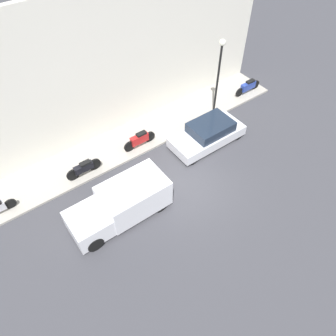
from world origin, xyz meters
TOP-DOWN VIEW (x-y plane):
  - ground_plane at (0.00, 0.00)m, footprint 60.00×60.00m
  - sidewalk at (4.43, 0.00)m, footprint 2.59×18.47m
  - building_facade at (5.87, 0.00)m, footprint 0.30×18.47m
  - parked_car at (1.84, -2.87)m, footprint 1.85×4.18m
  - delivery_van at (0.42, 3.48)m, footprint 1.86×4.57m
  - motorcycle_red at (3.69, 0.39)m, footprint 0.30×1.93m
  - motorcycle_black at (3.60, 3.74)m, footprint 0.30×1.84m
  - motorcycle_blue at (3.79, -7.95)m, footprint 0.30×2.03m
  - streetlamp at (3.49, -4.78)m, footprint 0.35×0.35m

SIDE VIEW (x-z plane):
  - ground_plane at x=0.00m, z-range 0.00..0.00m
  - sidewalk at x=4.43m, z-range 0.00..0.12m
  - motorcycle_black at x=3.60m, z-range 0.17..0.93m
  - motorcycle_blue at x=3.79m, z-range 0.16..0.97m
  - motorcycle_red at x=3.69m, z-range 0.16..1.02m
  - parked_car at x=1.84m, z-range -0.03..1.27m
  - delivery_van at x=0.42m, z-range 0.03..1.69m
  - streetlamp at x=3.49m, z-range 0.90..5.54m
  - building_facade at x=5.87m, z-range 0.00..7.80m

